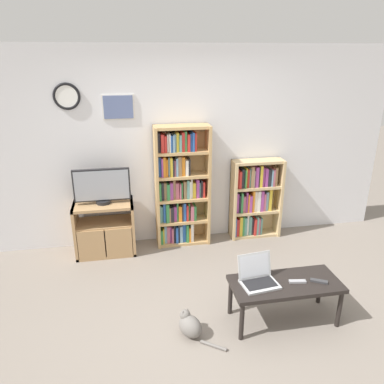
{
  "coord_description": "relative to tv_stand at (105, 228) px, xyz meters",
  "views": [
    {
      "loc": [
        -0.74,
        -2.9,
        2.5
      ],
      "look_at": [
        -0.02,
        1.03,
        1.0
      ],
      "focal_mm": 35.0,
      "sensor_mm": 36.0,
      "label": 1
    }
  ],
  "objects": [
    {
      "name": "cat",
      "position": [
        0.81,
        -1.73,
        -0.24
      ],
      "size": [
        0.44,
        0.43,
        0.25
      ],
      "rotation": [
        0.0,
        0.0,
        0.56
      ],
      "color": "slate",
      "rests_on": "ground_plane"
    },
    {
      "name": "bookshelf_short",
      "position": [
        2.05,
        0.13,
        0.22
      ],
      "size": [
        0.7,
        0.25,
        1.12
      ],
      "color": "tan",
      "rests_on": "ground_plane"
    },
    {
      "name": "wall_back",
      "position": [
        1.05,
        0.29,
        0.96
      ],
      "size": [
        5.77,
        0.09,
        2.6
      ],
      "color": "silver",
      "rests_on": "ground_plane"
    },
    {
      "name": "remote_near_laptop",
      "position": [
        1.86,
        -1.7,
        0.09
      ],
      "size": [
        0.16,
        0.07,
        0.02
      ],
      "rotation": [
        0.0,
        0.0,
        4.55
      ],
      "color": "#99999E",
      "rests_on": "coffee_table"
    },
    {
      "name": "tv_stand",
      "position": [
        0.0,
        0.0,
        0.0
      ],
      "size": [
        0.76,
        0.44,
        0.7
      ],
      "color": "tan",
      "rests_on": "ground_plane"
    },
    {
      "name": "bookshelf_tall",
      "position": [
        1.0,
        0.12,
        0.45
      ],
      "size": [
        0.72,
        0.29,
        1.63
      ],
      "color": "tan",
      "rests_on": "ground_plane"
    },
    {
      "name": "laptop",
      "position": [
        1.48,
        -1.63,
        0.15
      ],
      "size": [
        0.37,
        0.33,
        0.26
      ],
      "rotation": [
        0.0,
        0.0,
        0.13
      ],
      "color": "#B7BABC",
      "rests_on": "coffee_table"
    },
    {
      "name": "ground_plane",
      "position": [
        1.06,
        -1.61,
        -0.35
      ],
      "size": [
        18.0,
        18.0,
        0.0
      ],
      "primitive_type": "plane",
      "color": "gray"
    },
    {
      "name": "coffee_table",
      "position": [
        1.75,
        -1.68,
        0.03
      ],
      "size": [
        1.05,
        0.46,
        0.43
      ],
      "color": "black",
      "rests_on": "ground_plane"
    },
    {
      "name": "television",
      "position": [
        0.01,
        0.01,
        0.58
      ],
      "size": [
        0.7,
        0.18,
        0.45
      ],
      "color": "black",
      "rests_on": "tv_stand"
    },
    {
      "name": "remote_far_from_laptop",
      "position": [
        2.06,
        -1.73,
        0.09
      ],
      "size": [
        0.16,
        0.12,
        0.02
      ],
      "rotation": [
        0.0,
        0.0,
        4.2
      ],
      "color": "#38383A",
      "rests_on": "coffee_table"
    }
  ]
}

